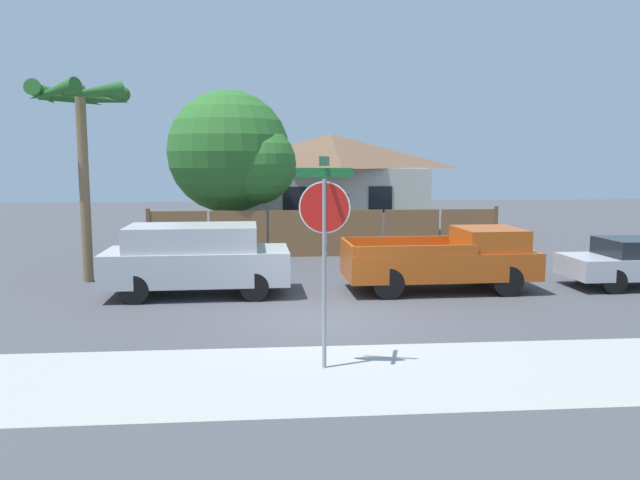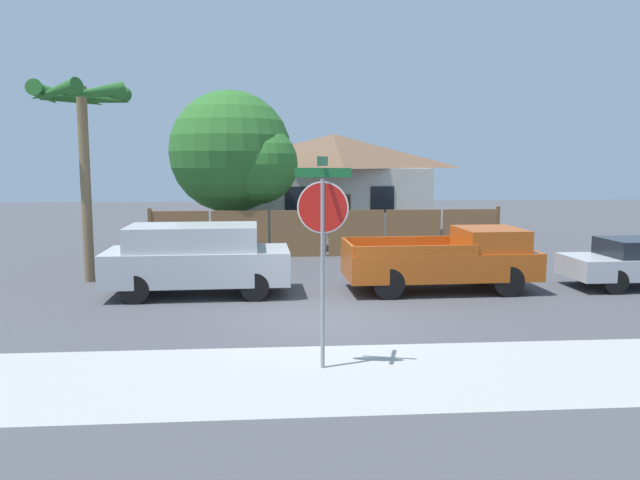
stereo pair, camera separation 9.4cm
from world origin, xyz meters
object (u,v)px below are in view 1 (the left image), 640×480
object	(u,v)px
oak_tree	(234,155)
red_suv	(196,257)
orange_pickup	(446,259)
stop_sign	(324,225)
palm_tree	(81,112)
house	(331,183)

from	to	relation	value
oak_tree	red_suv	xyz separation A→B (m)	(-0.60, -7.99, -2.67)
orange_pickup	stop_sign	world-z (taller)	stop_sign
oak_tree	palm_tree	size ratio (longest dim) A/B	1.09
stop_sign	palm_tree	bearing A→B (deg)	142.00
house	orange_pickup	xyz separation A→B (m)	(1.71, -12.99, -1.56)
red_suv	stop_sign	size ratio (longest dim) A/B	1.34
palm_tree	orange_pickup	size ratio (longest dim) A/B	1.11
palm_tree	stop_sign	size ratio (longest dim) A/B	1.59
orange_pickup	house	bearing A→B (deg)	96.01
house	red_suv	size ratio (longest dim) A/B	1.86
oak_tree	orange_pickup	distance (m)	10.31
palm_tree	red_suv	distance (m)	5.38
oak_tree	house	bearing A→B (deg)	50.21
house	palm_tree	world-z (taller)	palm_tree
oak_tree	orange_pickup	bearing A→B (deg)	-53.62
house	red_suv	world-z (taller)	house
red_suv	stop_sign	bearing A→B (deg)	-66.89
stop_sign	oak_tree	bearing A→B (deg)	113.76
house	red_suv	bearing A→B (deg)	-110.14
palm_tree	orange_pickup	xyz separation A→B (m)	(9.74, -2.03, -3.91)
palm_tree	red_suv	bearing A→B (deg)	-32.00
oak_tree	palm_tree	xyz separation A→B (m)	(-3.85, -5.96, 1.10)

